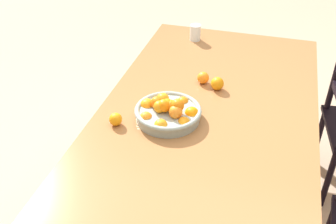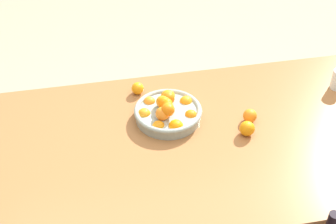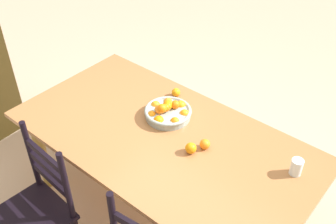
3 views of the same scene
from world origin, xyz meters
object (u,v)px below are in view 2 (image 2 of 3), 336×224
at_px(fruit_bowl, 168,112).
at_px(orange_loose_0, 138,88).
at_px(dining_table, 196,155).
at_px(orange_loose_1, 250,116).
at_px(orange_loose_2, 247,129).

relative_size(fruit_bowl, orange_loose_0, 5.21).
bearing_deg(orange_loose_0, fruit_bowl, 116.36).
bearing_deg(fruit_bowl, dining_table, 120.47).
bearing_deg(dining_table, orange_loose_0, -61.81).
relative_size(dining_table, orange_loose_0, 32.25).
height_order(orange_loose_0, orange_loose_1, orange_loose_1).
distance_m(orange_loose_0, orange_loose_2, 0.59).
height_order(orange_loose_0, orange_loose_2, orange_loose_2).
xyz_separation_m(fruit_bowl, orange_loose_0, (0.11, -0.22, -0.01)).
distance_m(fruit_bowl, orange_loose_0, 0.25).
distance_m(dining_table, orange_loose_2, 0.26).
relative_size(orange_loose_1, orange_loose_2, 0.93).
distance_m(dining_table, fruit_bowl, 0.24).
height_order(dining_table, orange_loose_0, orange_loose_0).
xyz_separation_m(dining_table, orange_loose_0, (0.21, -0.39, 0.12)).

